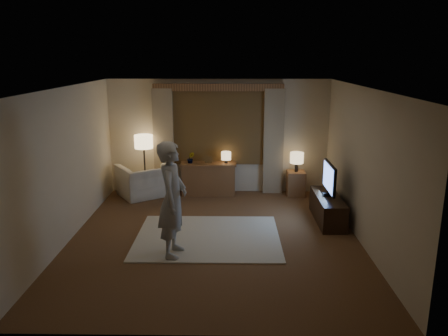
{
  "coord_description": "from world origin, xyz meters",
  "views": [
    {
      "loc": [
        0.28,
        -7.09,
        3.1
      ],
      "look_at": [
        0.16,
        0.6,
        1.11
      ],
      "focal_mm": 35.0,
      "sensor_mm": 36.0,
      "label": 1
    }
  ],
  "objects_px": {
    "tv_stand": "(328,208)",
    "person": "(173,199)",
    "sideboard": "(209,180)",
    "side_table": "(296,183)",
    "armchair": "(146,180)"
  },
  "relations": [
    {
      "from": "sideboard",
      "to": "person",
      "type": "xyz_separation_m",
      "value": [
        -0.4,
        -3.18,
        0.59
      ]
    },
    {
      "from": "sideboard",
      "to": "person",
      "type": "height_order",
      "value": "person"
    },
    {
      "from": "sideboard",
      "to": "armchair",
      "type": "distance_m",
      "value": 1.43
    },
    {
      "from": "side_table",
      "to": "armchair",
      "type": "bearing_deg",
      "value": -178.52
    },
    {
      "from": "sideboard",
      "to": "side_table",
      "type": "relative_size",
      "value": 2.14
    },
    {
      "from": "side_table",
      "to": "person",
      "type": "xyz_separation_m",
      "value": [
        -2.38,
        -3.13,
        0.66
      ]
    },
    {
      "from": "side_table",
      "to": "tv_stand",
      "type": "xyz_separation_m",
      "value": [
        0.39,
        -1.58,
        -0.03
      ]
    },
    {
      "from": "sideboard",
      "to": "tv_stand",
      "type": "height_order",
      "value": "sideboard"
    },
    {
      "from": "sideboard",
      "to": "side_table",
      "type": "bearing_deg",
      "value": -1.44
    },
    {
      "from": "tv_stand",
      "to": "armchair",
      "type": "bearing_deg",
      "value": 158.5
    },
    {
      "from": "tv_stand",
      "to": "person",
      "type": "height_order",
      "value": "person"
    },
    {
      "from": "sideboard",
      "to": "armchair",
      "type": "bearing_deg",
      "value": -174.46
    },
    {
      "from": "tv_stand",
      "to": "person",
      "type": "distance_m",
      "value": 3.25
    },
    {
      "from": "armchair",
      "to": "tv_stand",
      "type": "height_order",
      "value": "armchair"
    },
    {
      "from": "tv_stand",
      "to": "person",
      "type": "relative_size",
      "value": 0.76
    }
  ]
}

